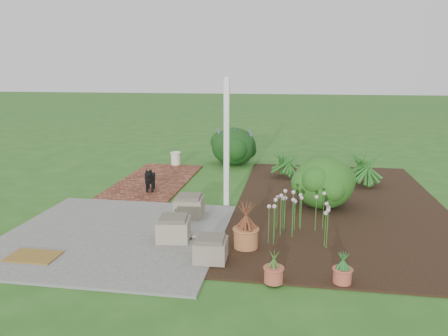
# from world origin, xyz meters

# --- Properties ---
(ground) EXTENTS (80.00, 80.00, 0.00)m
(ground) POSITION_xyz_m (0.00, 0.00, 0.00)
(ground) COLOR #2B5D1D
(ground) RESTS_ON ground
(concrete_patio) EXTENTS (3.50, 3.50, 0.04)m
(concrete_patio) POSITION_xyz_m (-1.25, -1.75, 0.02)
(concrete_patio) COLOR #61615E
(concrete_patio) RESTS_ON ground
(brick_path) EXTENTS (1.60, 3.50, 0.04)m
(brick_path) POSITION_xyz_m (-1.70, 1.75, 0.02)
(brick_path) COLOR #592B1C
(brick_path) RESTS_ON ground
(garden_bed) EXTENTS (4.00, 7.00, 0.03)m
(garden_bed) POSITION_xyz_m (2.50, 0.50, 0.01)
(garden_bed) COLOR black
(garden_bed) RESTS_ON ground
(veranda_post) EXTENTS (0.10, 0.10, 2.50)m
(veranda_post) POSITION_xyz_m (0.30, 0.10, 1.25)
(veranda_post) COLOR white
(veranda_post) RESTS_ON ground
(stone_trough_near) EXTENTS (0.45, 0.45, 0.29)m
(stone_trough_near) POSITION_xyz_m (0.48, -2.48, 0.19)
(stone_trough_near) COLOR #7F6E5E
(stone_trough_near) RESTS_ON concrete_patio
(stone_trough_mid) EXTENTS (0.54, 0.54, 0.32)m
(stone_trough_mid) POSITION_xyz_m (-0.23, -1.84, 0.20)
(stone_trough_mid) COLOR gray
(stone_trough_mid) RESTS_ON concrete_patio
(stone_trough_far) EXTENTS (0.53, 0.53, 0.33)m
(stone_trough_far) POSITION_xyz_m (-0.26, -0.69, 0.21)
(stone_trough_far) COLOR gray
(stone_trough_far) RESTS_ON concrete_patio
(coir_doormat) EXTENTS (0.71, 0.45, 0.02)m
(coir_doormat) POSITION_xyz_m (-2.03, -2.79, 0.05)
(coir_doormat) COLOR brown
(coir_doormat) RESTS_ON concrete_patio
(black_dog) EXTENTS (0.24, 0.57, 0.49)m
(black_dog) POSITION_xyz_m (-1.49, 0.77, 0.33)
(black_dog) COLOR black
(black_dog) RESTS_ON brick_path
(cream_ceramic_urn) EXTENTS (0.33, 0.33, 0.34)m
(cream_ceramic_urn) POSITION_xyz_m (-1.66, 3.48, 0.21)
(cream_ceramic_urn) COLOR beige
(cream_ceramic_urn) RESTS_ON brick_path
(evergreen_shrub) EXTENTS (1.42, 1.42, 1.00)m
(evergreen_shrub) POSITION_xyz_m (2.16, 0.31, 0.53)
(evergreen_shrub) COLOR #153F0F
(evergreen_shrub) RESTS_ON garden_bed
(agapanthus_clump_back) EXTENTS (1.38, 1.38, 1.00)m
(agapanthus_clump_back) POSITION_xyz_m (3.17, 2.06, 0.53)
(agapanthus_clump_back) COLOR #13440F
(agapanthus_clump_back) RESTS_ON garden_bed
(agapanthus_clump_front) EXTENTS (1.13, 1.13, 0.82)m
(agapanthus_clump_front) POSITION_xyz_m (1.38, 2.55, 0.44)
(agapanthus_clump_front) COLOR #184114
(agapanthus_clump_front) RESTS_ON garden_bed
(pink_flower_patch) EXTENTS (1.21, 1.21, 0.73)m
(pink_flower_patch) POSITION_xyz_m (1.63, -1.43, 0.40)
(pink_flower_patch) COLOR #113D0F
(pink_flower_patch) RESTS_ON garden_bed
(terracotta_pot_bronze) EXTENTS (0.45, 0.45, 0.30)m
(terracotta_pot_bronze) POSITION_xyz_m (0.91, -1.94, 0.18)
(terracotta_pot_bronze) COLOR #AD693A
(terracotta_pot_bronze) RESTS_ON garden_bed
(terracotta_pot_small_left) EXTENTS (0.25, 0.25, 0.19)m
(terracotta_pot_small_left) POSITION_xyz_m (2.23, -2.85, 0.13)
(terracotta_pot_small_left) COLOR #B5503D
(terracotta_pot_small_left) RESTS_ON garden_bed
(terracotta_pot_small_right) EXTENTS (0.27, 0.27, 0.20)m
(terracotta_pot_small_right) POSITION_xyz_m (1.38, -2.98, 0.13)
(terracotta_pot_small_right) COLOR #B04F3B
(terracotta_pot_small_right) RESTS_ON garden_bed
(purple_flowering_bush) EXTENTS (1.59, 1.59, 1.07)m
(purple_flowering_bush) POSITION_xyz_m (-0.10, 4.02, 0.53)
(purple_flowering_bush) COLOR black
(purple_flowering_bush) RESTS_ON ground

